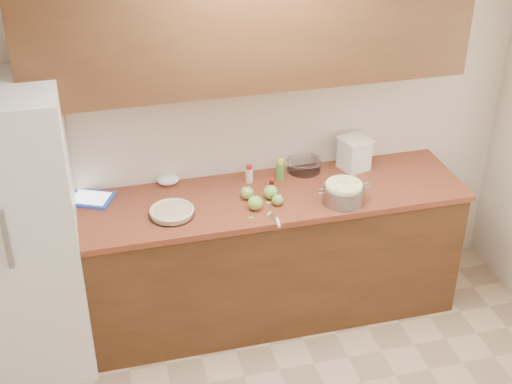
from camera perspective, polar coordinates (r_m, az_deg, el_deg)
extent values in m
plane|color=beige|center=(4.52, -0.98, 5.87)|extent=(3.60, 0.00, 3.60)
cube|color=#562D18|center=(4.68, 0.05, -5.38)|extent=(2.60, 0.65, 0.88)
cube|color=brown|center=(4.43, 0.05, -0.55)|extent=(2.64, 0.68, 0.04)
cube|color=#4F3018|center=(4.13, -0.49, 13.14)|extent=(2.60, 0.34, 0.70)
cube|color=silver|center=(4.32, -18.68, -3.19)|extent=(0.70, 0.70, 1.80)
cylinder|color=silver|center=(4.25, -6.74, -1.63)|extent=(0.27, 0.27, 0.04)
cylinder|color=beige|center=(4.25, -6.74, -1.62)|extent=(0.25, 0.25, 0.03)
torus|color=beige|center=(4.24, -6.75, -1.46)|extent=(0.27, 0.27, 0.02)
cylinder|color=gray|center=(4.36, 7.01, -0.16)|extent=(0.25, 0.25, 0.11)
torus|color=gray|center=(4.30, 5.27, 0.06)|extent=(0.06, 0.06, 0.01)
torus|color=gray|center=(4.39, 8.78, 0.53)|extent=(0.06, 0.06, 0.01)
cylinder|color=#FFF8AB|center=(4.35, 7.02, 0.01)|extent=(0.22, 0.22, 0.12)
cube|color=silver|center=(4.73, 7.86, 2.99)|extent=(0.20, 0.20, 0.20)
cube|color=#F8EDC6|center=(4.68, 7.95, 4.18)|extent=(0.22, 0.22, 0.02)
cube|color=#2648B6|center=(4.49, -13.09, -0.53)|extent=(0.32, 0.29, 0.02)
cube|color=white|center=(4.48, -13.11, -0.43)|extent=(0.26, 0.24, 0.00)
cube|color=gray|center=(4.22, 1.26, -1.89)|extent=(0.03, 0.10, 0.00)
cylinder|color=white|center=(4.15, 1.78, -2.45)|extent=(0.03, 0.09, 0.02)
cylinder|color=#4C8C38|center=(4.57, 1.94, 1.69)|extent=(0.05, 0.05, 0.12)
cylinder|color=yellow|center=(4.54, 1.96, 2.49)|extent=(0.05, 0.05, 0.02)
cylinder|color=beige|center=(4.55, -0.55, 1.35)|extent=(0.05, 0.05, 0.10)
cylinder|color=red|center=(4.52, -0.55, 2.00)|extent=(0.04, 0.04, 0.02)
cylinder|color=black|center=(4.45, 1.27, 0.50)|extent=(0.03, 0.03, 0.07)
cylinder|color=red|center=(4.43, 1.27, 1.00)|extent=(0.03, 0.03, 0.01)
cylinder|color=silver|center=(4.69, 3.85, 2.17)|extent=(0.22, 0.22, 0.08)
torus|color=silver|center=(4.67, 3.87, 2.59)|extent=(0.23, 0.23, 0.01)
ellipsoid|color=white|center=(4.57, -7.04, 0.98)|extent=(0.16, 0.13, 0.06)
sphere|color=#7AAB3C|center=(4.37, -0.72, -0.07)|extent=(0.08, 0.08, 0.08)
cylinder|color=#3F2D19|center=(4.35, -0.73, 0.47)|extent=(0.01, 0.01, 0.01)
sphere|color=#7AAB3C|center=(4.37, 1.19, -0.01)|extent=(0.09, 0.09, 0.09)
cylinder|color=#3F2D19|center=(4.34, 1.20, 0.57)|extent=(0.01, 0.01, 0.01)
sphere|color=#7AAB3C|center=(4.26, -0.06, -0.87)|extent=(0.09, 0.09, 0.09)
cylinder|color=#3F2D19|center=(4.23, -0.06, -0.28)|extent=(0.01, 0.01, 0.01)
sphere|color=#7AAB3C|center=(4.31, 1.74, -0.63)|extent=(0.07, 0.07, 0.07)
cylinder|color=#3F2D19|center=(4.29, 1.75, -0.15)|extent=(0.01, 0.01, 0.01)
cube|color=#92C15E|center=(4.35, 1.01, -0.86)|extent=(0.03, 0.03, 0.00)
cube|color=#92C15E|center=(4.20, -0.39, -2.06)|extent=(0.03, 0.02, 0.00)
cube|color=#92C15E|center=(4.24, 1.07, -1.73)|extent=(0.04, 0.04, 0.00)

